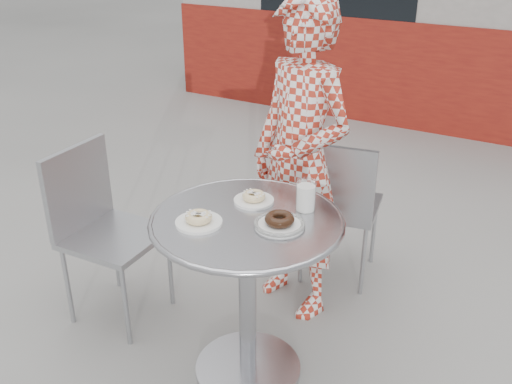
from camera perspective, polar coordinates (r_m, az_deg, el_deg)
The scene contains 9 objects.
ground at distance 2.70m, azimuth -0.31°, elevation -17.36°, with size 60.00×60.00×0.00m, color #989691.
bistro_table at distance 2.34m, azimuth -0.88°, elevation -6.77°, with size 0.78×0.78×0.78m.
chair_far at distance 3.22m, azimuth 8.24°, elevation -4.12°, with size 0.46×0.47×0.84m.
chair_left at distance 2.96m, azimuth -13.73°, elevation -7.31°, with size 0.44×0.44×0.88m.
seated_person at distance 2.73m, azimuth 4.46°, elevation 2.94°, with size 0.58×0.38×1.59m, color maroon.
plate_far at distance 2.36m, azimuth -0.22°, elevation -0.61°, with size 0.17×0.17×0.04m.
plate_near at distance 2.20m, azimuth -5.75°, elevation -2.76°, with size 0.18×0.18×0.05m.
plate_checker at distance 2.18m, azimuth 2.36°, elevation -3.08°, with size 0.20×0.20×0.05m.
milk_cup at distance 2.28m, azimuth 5.00°, elevation -0.45°, with size 0.08×0.08×0.13m.
Camera 1 is at (1.00, -1.70, 1.84)m, focal length 40.00 mm.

